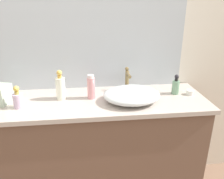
{
  "coord_description": "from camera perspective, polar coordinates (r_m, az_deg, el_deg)",
  "views": [
    {
      "loc": [
        0.06,
        -1.01,
        1.54
      ],
      "look_at": [
        0.22,
        0.42,
        0.97
      ],
      "focal_mm": 36.42,
      "sensor_mm": 36.0,
      "label": 1
    }
  ],
  "objects": [
    {
      "name": "bathroom_wall_rear",
      "position": [
        1.76,
        -8.71,
        13.73
      ],
      "size": [
        6.0,
        0.06,
        2.6
      ],
      "primitive_type": "cube",
      "color": "silver",
      "rests_on": "ground"
    },
    {
      "name": "vanity_counter",
      "position": [
        1.81,
        -4.35,
        -15.42
      ],
      "size": [
        1.6,
        0.51,
        0.89
      ],
      "color": "brown",
      "rests_on": "ground"
    },
    {
      "name": "wall_mirror_panel",
      "position": [
        1.71,
        -5.66,
        16.72
      ],
      "size": [
        1.42,
        0.01,
        1.01
      ],
      "primitive_type": "cube",
      "color": "#B2BCC6",
      "rests_on": "vanity_counter"
    },
    {
      "name": "sink_basin",
      "position": [
        1.55,
        4.96,
        -1.35
      ],
      "size": [
        0.39,
        0.32,
        0.09
      ],
      "primitive_type": "ellipsoid",
      "color": "silver",
      "rests_on": "vanity_counter"
    },
    {
      "name": "faucet",
      "position": [
        1.69,
        3.88,
        2.9
      ],
      "size": [
        0.03,
        0.14,
        0.19
      ],
      "color": "olive",
      "rests_on": "vanity_counter"
    },
    {
      "name": "soap_dispenser",
      "position": [
        1.73,
        15.7,
        0.83
      ],
      "size": [
        0.05,
        0.05,
        0.15
      ],
      "color": "gray",
      "rests_on": "vanity_counter"
    },
    {
      "name": "lotion_bottle",
      "position": [
        1.6,
        -12.8,
        0.59
      ],
      "size": [
        0.06,
        0.06,
        0.21
      ],
      "color": "white",
      "rests_on": "vanity_counter"
    },
    {
      "name": "perfume_bottle",
      "position": [
        1.57,
        -22.56,
        -2.23
      ],
      "size": [
        0.06,
        0.06,
        0.15
      ],
      "color": "silver",
      "rests_on": "vanity_counter"
    },
    {
      "name": "spray_can",
      "position": [
        1.58,
        -5.27,
        0.57
      ],
      "size": [
        0.05,
        0.05,
        0.17
      ],
      "color": "pink",
      "rests_on": "vanity_counter"
    },
    {
      "name": "candle_jar",
      "position": [
        1.76,
        18.96,
        -0.68
      ],
      "size": [
        0.05,
        0.05,
        0.04
      ],
      "primitive_type": "cylinder",
      "color": "silver",
      "rests_on": "vanity_counter"
    }
  ]
}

